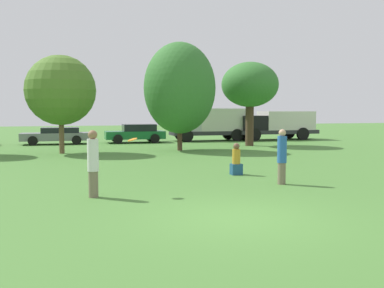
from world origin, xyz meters
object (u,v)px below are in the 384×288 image
at_px(tree_3, 250,85).
at_px(delivery_truck_silver, 213,123).
at_px(tree_1, 61,90).
at_px(tree_2, 180,88).
at_px(frisbee, 132,140).
at_px(delivery_truck_black, 276,124).
at_px(parked_car_grey, 56,135).
at_px(bystander_sitting, 236,161).
at_px(parked_car_green, 136,133).
at_px(person_thrower, 93,163).
at_px(person_catcher, 282,156).

xyz_separation_m(tree_3, delivery_truck_silver, (-0.71, 5.31, -2.63)).
distance_m(tree_1, tree_2, 6.61).
relative_size(frisbee, delivery_truck_black, 0.04).
relative_size(tree_3, parked_car_grey, 1.20).
bearing_deg(bystander_sitting, delivery_truck_silver, 73.62).
xyz_separation_m(parked_car_green, delivery_truck_silver, (6.05, 0.38, 0.65)).
xyz_separation_m(tree_1, parked_car_grey, (-0.37, 6.98, -2.78)).
bearing_deg(tree_3, parked_car_green, 143.90).
bearing_deg(parked_car_grey, tree_1, 93.74).
bearing_deg(delivery_truck_black, tree_2, 36.41).
bearing_deg(tree_2, bystander_sitting, -92.89).
height_order(person_thrower, delivery_truck_black, delivery_truck_black).
relative_size(bystander_sitting, delivery_truck_silver, 0.18).
bearing_deg(person_thrower, parked_car_grey, 88.89).
height_order(delivery_truck_silver, delivery_truck_black, delivery_truck_silver).
xyz_separation_m(bystander_sitting, parked_car_green, (-0.94, 17.00, 0.20)).
height_order(tree_3, parked_car_grey, tree_3).
xyz_separation_m(delivery_truck_silver, delivery_truck_black, (5.22, -0.32, -0.07)).
bearing_deg(person_catcher, tree_1, -66.18).
xyz_separation_m(person_catcher, tree_3, (5.22, 14.41, 3.08)).
xyz_separation_m(bystander_sitting, parked_car_grey, (-6.48, 17.02, 0.13)).
xyz_separation_m(person_thrower, bystander_sitting, (5.27, 2.82, -0.45)).
height_order(person_thrower, parked_car_grey, person_thrower).
bearing_deg(tree_3, person_thrower, -126.68).
distance_m(tree_3, delivery_truck_black, 7.24).
relative_size(bystander_sitting, parked_car_grey, 0.25).
bearing_deg(tree_3, person_catcher, -109.93).
bearing_deg(person_catcher, frisbee, 0.33).
bearing_deg(parked_car_grey, delivery_truck_silver, -177.55).
distance_m(tree_2, delivery_truck_black, 12.32).
distance_m(parked_car_grey, delivery_truck_black, 16.81).
bearing_deg(tree_3, tree_2, -158.67).
bearing_deg(bystander_sitting, parked_car_grey, 110.83).
bearing_deg(delivery_truck_black, delivery_truck_silver, -2.81).
distance_m(person_catcher, bystander_sitting, 2.45).
relative_size(tree_1, delivery_truck_silver, 0.84).
height_order(person_thrower, frisbee, person_thrower).
relative_size(frisbee, tree_1, 0.05).
height_order(tree_3, delivery_truck_silver, tree_3).
bearing_deg(person_thrower, tree_3, 48.71).
relative_size(person_thrower, delivery_truck_silver, 0.29).
bearing_deg(tree_2, parked_car_grey, 134.81).
bearing_deg(delivery_truck_silver, person_thrower, 63.50).
bearing_deg(parked_car_green, delivery_truck_silver, -175.76).
xyz_separation_m(person_thrower, parked_car_grey, (-1.21, 19.83, -0.32)).
bearing_deg(tree_3, delivery_truck_silver, 97.66).
relative_size(person_thrower, parked_car_grey, 0.40).
bearing_deg(tree_1, person_catcher, -61.58).
relative_size(frisbee, tree_2, 0.04).
xyz_separation_m(person_thrower, tree_3, (11.08, 14.88, 3.03)).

